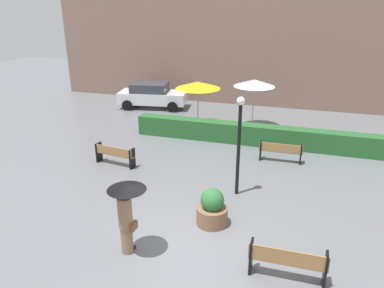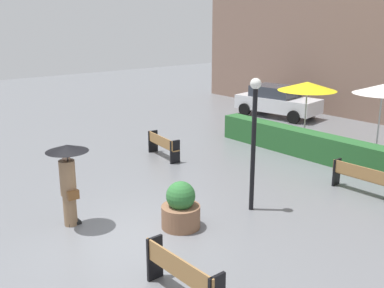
{
  "view_description": "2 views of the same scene",
  "coord_description": "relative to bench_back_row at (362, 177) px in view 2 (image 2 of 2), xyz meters",
  "views": [
    {
      "loc": [
        2.86,
        -8.17,
        6.33
      ],
      "look_at": [
        -1.09,
        4.52,
        1.22
      ],
      "focal_mm": 34.73,
      "sensor_mm": 36.0,
      "label": 1
    },
    {
      "loc": [
        8.5,
        -4.97,
        4.92
      ],
      "look_at": [
        -1.17,
        3.05,
        1.41
      ],
      "focal_mm": 42.47,
      "sensor_mm": 36.0,
      "label": 2
    }
  ],
  "objects": [
    {
      "name": "bench_far_left",
      "position": [
        -6.48,
        -2.36,
        -0.01
      ],
      "size": [
        1.81,
        0.6,
        0.83
      ],
      "color": "#9E7242",
      "rests_on": "ground"
    },
    {
      "name": "lamp_post",
      "position": [
        -1.22,
        -3.3,
        1.67
      ],
      "size": [
        0.28,
        0.28,
        3.49
      ],
      "color": "black",
      "rests_on": "ground"
    },
    {
      "name": "planter_pot",
      "position": [
        -1.58,
        -5.4,
        0.0
      ],
      "size": [
        0.94,
        0.94,
        1.17
      ],
      "color": "brown",
      "rests_on": "ground"
    },
    {
      "name": "pedestrian_with_umbrella",
      "position": [
        -3.36,
        -7.4,
        0.85
      ],
      "size": [
        1.0,
        1.0,
        2.07
      ],
      "color": "#8C6B4C",
      "rests_on": "ground"
    },
    {
      "name": "bench_near_right",
      "position": [
        0.75,
        -7.22,
        0.03
      ],
      "size": [
        1.87,
        0.36,
        0.89
      ],
      "color": "#9E7242",
      "rests_on": "ground"
    },
    {
      "name": "bench_back_row",
      "position": [
        0.0,
        0.0,
        0.0
      ],
      "size": [
        1.78,
        0.37,
        0.83
      ],
      "color": "#9E7242",
      "rests_on": "ground"
    },
    {
      "name": "patio_umbrella_yellow",
      "position": [
        -4.66,
        3.53,
        1.76
      ],
      "size": [
        2.36,
        2.36,
        2.44
      ],
      "color": "silver",
      "rests_on": "ground"
    },
    {
      "name": "parked_car",
      "position": [
        -8.52,
        6.37,
        0.31
      ],
      "size": [
        4.42,
        2.5,
        1.57
      ],
      "color": "silver",
      "rests_on": "ground"
    },
    {
      "name": "hedge_strip",
      "position": [
        -1.17,
        1.73,
        -0.03
      ],
      "size": [
        11.97,
        0.7,
        0.95
      ],
      "primitive_type": "cube",
      "color": "#28602D",
      "rests_on": "ground"
    },
    {
      "name": "patio_umbrella_white",
      "position": [
        -1.82,
        4.17,
        1.91
      ],
      "size": [
        2.12,
        2.12,
        2.6
      ],
      "color": "silver",
      "rests_on": "ground"
    },
    {
      "name": "ground_plane",
      "position": [
        -2.13,
        -6.67,
        -0.5
      ],
      "size": [
        60.0,
        60.0,
        0.0
      ],
      "primitive_type": "plane",
      "color": "slate"
    }
  ]
}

